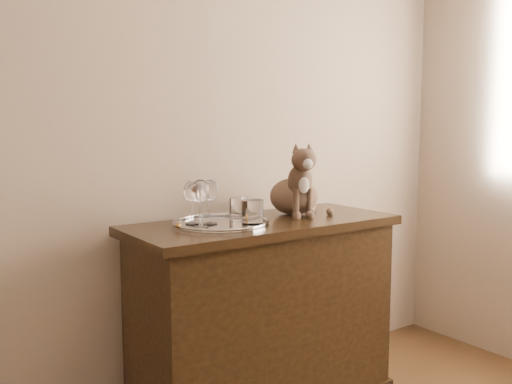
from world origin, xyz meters
TOP-DOWN VIEW (x-y plane):
  - wall_back at (0.00, 2.25)m, footprint 4.00×0.10m
  - sideboard at (0.60, 1.94)m, footprint 1.20×0.50m
  - tray at (0.39, 1.95)m, footprint 0.40×0.40m
  - wine_glass_a at (0.28, 2.00)m, footprint 0.07×0.07m
  - wine_glass_c at (0.27, 1.90)m, footprint 0.07×0.07m
  - wine_glass_d at (0.34, 1.95)m, footprint 0.07×0.07m
  - tumbler_a at (0.49, 1.86)m, footprint 0.09×0.09m
  - tumbler_c at (0.48, 1.95)m, footprint 0.09×0.09m
  - cat at (0.81, 2.00)m, footprint 0.41×0.40m

SIDE VIEW (x-z plane):
  - sideboard at x=0.60m, z-range 0.00..0.85m
  - tray at x=0.39m, z-range 0.85..0.86m
  - tumbler_c at x=0.48m, z-range 0.86..0.96m
  - tumbler_a at x=0.49m, z-range 0.86..0.96m
  - wine_glass_a at x=0.28m, z-range 0.86..1.04m
  - wine_glass_d at x=0.34m, z-range 0.86..1.04m
  - wine_glass_c at x=0.27m, z-range 0.86..1.05m
  - cat at x=0.81m, z-range 0.85..1.18m
  - wall_back at x=0.00m, z-range 0.00..2.70m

